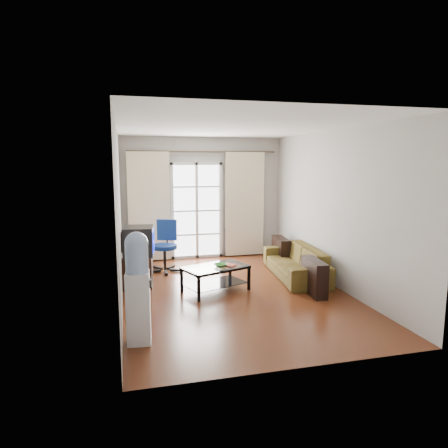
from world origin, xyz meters
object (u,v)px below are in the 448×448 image
Objects in this scene: crt_tv at (137,241)px; task_chair at (165,256)px; sofa at (295,262)px; coffee_table at (216,275)px; tv_stand at (138,269)px; water_cooler at (138,286)px.

crt_tv is 1.12m from task_chair.
sofa reaches higher than coffee_table.
crt_tv is (-2.90, 0.16, 0.51)m from sofa.
sofa is 1.69× the size of coffee_table.
crt_tv is at bearing -104.39° from task_chair.
tv_stand is at bearing -88.23° from sofa.
sofa is at bearing 1.16° from tv_stand.
tv_stand is at bearing 150.46° from coffee_table.
water_cooler is (-0.08, -2.31, -0.09)m from crt_tv.
coffee_table is 1.99× the size of crt_tv.
sofa is at bearing 41.95° from water_cooler.
task_chair reaches higher than sofa.
tv_stand is at bearing 95.62° from crt_tv.
crt_tv reaches higher than task_chair.
tv_stand is 2.41m from water_cooler.
task_chair is at bearing 63.05° from crt_tv.
coffee_table is 1.62× the size of tv_stand.
task_chair is (-2.34, 1.00, 0.01)m from sofa.
tv_stand is at bearing -106.36° from task_chair.
water_cooler reaches higher than sofa.
sofa is 2.00× the size of task_chair.
water_cooler is (-0.08, -2.37, 0.44)m from tv_stand.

